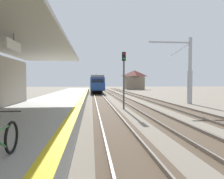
{
  "coord_description": "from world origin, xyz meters",
  "views": [
    {
      "loc": [
        0.63,
        1.86,
        2.49
      ],
      "look_at": [
        1.69,
        12.32,
        2.1
      ],
      "focal_mm": 33.0,
      "sensor_mm": 36.0,
      "label": 1
    }
  ],
  "objects_px": {
    "approaching_train": "(97,83)",
    "rail_signal_post": "(124,74)",
    "bicycle_beside_commuter": "(0,143)",
    "catenary_pylon_far_side": "(187,72)",
    "distant_trackside_house": "(134,79)"
  },
  "relations": [
    {
      "from": "approaching_train",
      "to": "rail_signal_post",
      "type": "height_order",
      "value": "rail_signal_post"
    },
    {
      "from": "approaching_train",
      "to": "rail_signal_post",
      "type": "relative_size",
      "value": 3.77
    },
    {
      "from": "bicycle_beside_commuter",
      "to": "catenary_pylon_far_side",
      "type": "bearing_deg",
      "value": 55.22
    },
    {
      "from": "catenary_pylon_far_side",
      "to": "distant_trackside_house",
      "type": "bearing_deg",
      "value": 85.51
    },
    {
      "from": "bicycle_beside_commuter",
      "to": "rail_signal_post",
      "type": "relative_size",
      "value": 0.35
    },
    {
      "from": "approaching_train",
      "to": "distant_trackside_house",
      "type": "relative_size",
      "value": 2.97
    },
    {
      "from": "approaching_train",
      "to": "distant_trackside_house",
      "type": "xyz_separation_m",
      "value": [
        13.15,
        18.44,
        1.16
      ]
    },
    {
      "from": "rail_signal_post",
      "to": "approaching_train",
      "type": "bearing_deg",
      "value": 93.1
    },
    {
      "from": "approaching_train",
      "to": "bicycle_beside_commuter",
      "type": "height_order",
      "value": "approaching_train"
    },
    {
      "from": "rail_signal_post",
      "to": "distant_trackside_house",
      "type": "xyz_separation_m",
      "value": [
        11.47,
        49.52,
        0.14
      ]
    },
    {
      "from": "rail_signal_post",
      "to": "distant_trackside_house",
      "type": "relative_size",
      "value": 0.79
    },
    {
      "from": "approaching_train",
      "to": "rail_signal_post",
      "type": "distance_m",
      "value": 31.14
    },
    {
      "from": "catenary_pylon_far_side",
      "to": "bicycle_beside_commuter",
      "type": "bearing_deg",
      "value": -124.78
    },
    {
      "from": "distant_trackside_house",
      "to": "catenary_pylon_far_side",
      "type": "bearing_deg",
      "value": -94.49
    },
    {
      "from": "bicycle_beside_commuter",
      "to": "distant_trackside_house",
      "type": "height_order",
      "value": "distant_trackside_house"
    }
  ]
}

